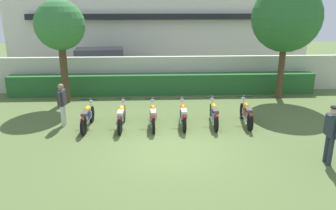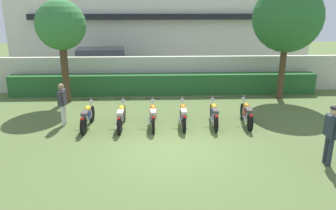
% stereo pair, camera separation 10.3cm
% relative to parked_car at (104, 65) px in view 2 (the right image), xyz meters
% --- Properties ---
extents(ground, '(60.00, 60.00, 0.00)m').
position_rel_parked_car_xyz_m(ground, '(3.42, -9.78, -0.94)').
color(ground, '#566B38').
extents(building, '(19.84, 6.50, 6.79)m').
position_rel_parked_car_xyz_m(building, '(3.42, 5.55, 2.46)').
color(building, silver).
rests_on(building, ground).
extents(compound_wall, '(18.85, 0.30, 1.78)m').
position_rel_parked_car_xyz_m(compound_wall, '(3.42, -2.55, -0.04)').
color(compound_wall, beige).
rests_on(compound_wall, ground).
extents(hedge_row, '(15.08, 0.70, 1.01)m').
position_rel_parked_car_xyz_m(hedge_row, '(3.42, -3.25, -0.43)').
color(hedge_row, '#28602D').
rests_on(hedge_row, ground).
extents(parked_car, '(4.66, 2.43, 1.89)m').
position_rel_parked_car_xyz_m(parked_car, '(0.00, 0.00, 0.00)').
color(parked_car, navy).
rests_on(parked_car, ground).
extents(tree_near_inspector, '(2.16, 2.16, 4.55)m').
position_rel_parked_car_xyz_m(tree_near_inspector, '(-1.08, -4.45, 2.47)').
color(tree_near_inspector, '#4C3823').
rests_on(tree_near_inspector, ground).
extents(tree_far_side, '(3.10, 3.10, 5.30)m').
position_rel_parked_car_xyz_m(tree_far_side, '(8.92, -4.23, 2.80)').
color(tree_far_side, '#4C3823').
rests_on(tree_far_side, ground).
extents(motorcycle_in_row_0, '(0.60, 1.92, 0.97)m').
position_rel_parked_car_xyz_m(motorcycle_in_row_0, '(0.49, -7.83, -0.48)').
color(motorcycle_in_row_0, black).
rests_on(motorcycle_in_row_0, ground).
extents(motorcycle_in_row_1, '(0.60, 1.94, 0.97)m').
position_rel_parked_car_xyz_m(motorcycle_in_row_1, '(1.72, -7.84, -0.48)').
color(motorcycle_in_row_1, black).
rests_on(motorcycle_in_row_1, ground).
extents(motorcycle_in_row_2, '(0.60, 1.87, 0.97)m').
position_rel_parked_car_xyz_m(motorcycle_in_row_2, '(2.86, -7.81, -0.48)').
color(motorcycle_in_row_2, black).
rests_on(motorcycle_in_row_2, ground).
extents(motorcycle_in_row_3, '(0.60, 1.85, 0.96)m').
position_rel_parked_car_xyz_m(motorcycle_in_row_3, '(3.96, -7.79, -0.49)').
color(motorcycle_in_row_3, black).
rests_on(motorcycle_in_row_3, ground).
extents(motorcycle_in_row_4, '(0.60, 1.92, 0.96)m').
position_rel_parked_car_xyz_m(motorcycle_in_row_4, '(5.11, -7.75, -0.49)').
color(motorcycle_in_row_4, black).
rests_on(motorcycle_in_row_4, ground).
extents(motorcycle_in_row_5, '(0.60, 1.91, 0.97)m').
position_rel_parked_car_xyz_m(motorcycle_in_row_5, '(6.33, -7.73, -0.48)').
color(motorcycle_in_row_5, black).
rests_on(motorcycle_in_row_5, ground).
extents(inspector_person, '(0.22, 0.65, 1.58)m').
position_rel_parked_car_xyz_m(inspector_person, '(-0.45, -7.47, -0.01)').
color(inspector_person, silver).
rests_on(inspector_person, ground).
extents(officer_0, '(0.23, 0.67, 1.68)m').
position_rel_parked_car_xyz_m(officer_0, '(7.75, -10.96, 0.06)').
color(officer_0, '#28333D').
rests_on(officer_0, ground).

